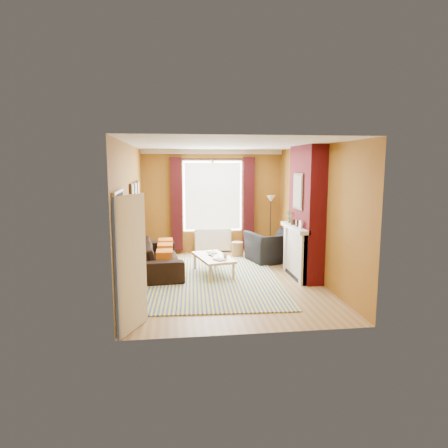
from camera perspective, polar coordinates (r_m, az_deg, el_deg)
The scene contains 12 objects.
ground at distance 8.50m, azimuth 0.22°, elevation -7.93°, with size 5.50×5.50×0.00m, color olive.
room_walls at distance 8.60m, azimuth 4.11°, elevation 1.63°, with size 3.82×5.54×2.83m.
striped_rug at distance 8.47m, azimuth -1.96°, elevation -7.93°, with size 3.04×4.07×0.02m.
sofa at distance 9.17m, azimuth -9.34°, elevation -4.61°, with size 2.36×0.92×0.69m, color black.
armchair at distance 10.03m, azimuth 6.99°, elevation -3.26°, with size 1.15×1.00×0.74m, color black.
coffee_table at distance 8.76m, azimuth -1.55°, elevation -4.91°, with size 0.90×1.37×0.42m.
wicker_stool at distance 10.55m, azimuth 1.90°, elevation -3.62°, with size 0.38×0.38×0.38m.
floor_lamp at distance 10.87m, azimuth 6.69°, elevation 2.31°, with size 0.27×0.27×1.58m.
book_a at distance 8.35m, azimuth -1.12°, elevation -5.18°, with size 0.18×0.24×0.02m, color #999999.
book_b at distance 9.04m, azimuth -2.24°, elevation -4.13°, with size 0.19×0.26×0.02m, color #999999.
mug at distance 8.61m, azimuth 0.16°, elevation -4.50°, with size 0.11×0.11×0.10m, color #999999.
tv_remote at distance 8.79m, azimuth -1.90°, elevation -4.48°, with size 0.11×0.17×0.02m.
Camera 1 is at (-1.06, -8.09, 2.41)m, focal length 32.00 mm.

